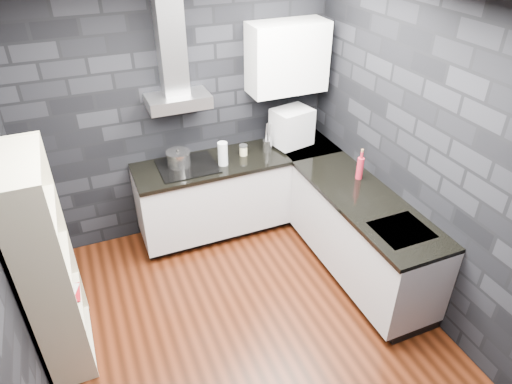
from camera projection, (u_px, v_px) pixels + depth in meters
ground at (240, 317)px, 4.14m from camera, size 3.20×3.20×0.00m
ceiling at (231, 0)px, 2.67m from camera, size 3.20×3.20×0.00m
wall_back at (180, 113)px, 4.67m from camera, size 3.20×0.05×2.70m
wall_front at (358, 365)px, 2.15m from camera, size 3.20×0.05×2.70m
wall_right at (412, 153)px, 3.93m from camera, size 0.05×3.20×2.70m
toekick_back at (238, 220)px, 5.31m from camera, size 2.18×0.50×0.10m
toekick_right at (359, 267)px, 4.62m from camera, size 0.50×1.78×0.10m
counter_back_cab at (239, 190)px, 5.05m from camera, size 2.20×0.60×0.76m
counter_right_cab at (361, 235)px, 4.38m from camera, size 0.60×1.80×0.76m
counter_back_top at (238, 159)px, 4.82m from camera, size 2.20×0.62×0.04m
counter_right_top at (366, 201)px, 4.16m from camera, size 0.62×1.80×0.04m
counter_corner_top at (305, 145)px, 5.09m from camera, size 0.62×0.62×0.04m
hood_body at (178, 101)px, 4.38m from camera, size 0.60×0.34×0.12m
hood_chimney at (171, 45)px, 4.16m from camera, size 0.24×0.20×0.90m
upper_cabinet at (287, 57)px, 4.60m from camera, size 0.80×0.35×0.70m
cooktop at (188, 166)px, 4.64m from camera, size 0.58×0.50×0.01m
sink_rim at (402, 230)px, 3.77m from camera, size 0.44×0.40×0.01m
pot at (179, 159)px, 4.61m from camera, size 0.31×0.31×0.14m
glass_vase at (223, 154)px, 4.62m from camera, size 0.11×0.11×0.25m
storage_jar at (243, 151)px, 4.83m from camera, size 0.10×0.10×0.10m
utensil_crock at (267, 145)px, 4.90m from camera, size 0.11×0.11×0.13m
appliance_garage at (292, 127)px, 4.92m from camera, size 0.45×0.38×0.40m
red_bottle at (360, 168)px, 4.39m from camera, size 0.07×0.07×0.22m
bookshelf at (47, 266)px, 3.39m from camera, size 0.46×0.84×1.80m
fruit_bowl at (46, 274)px, 3.26m from camera, size 0.30×0.30×0.06m
book_red at (55, 288)px, 3.65m from camera, size 0.17×0.03×0.23m
book_second at (51, 285)px, 3.65m from camera, size 0.17×0.08×0.24m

